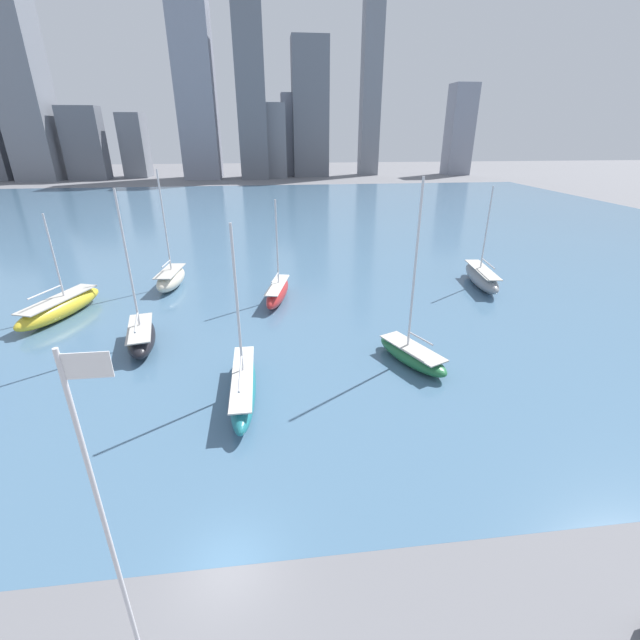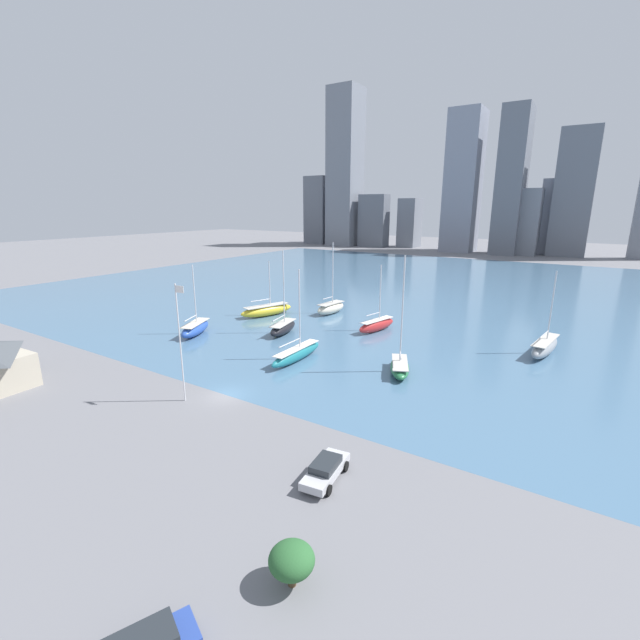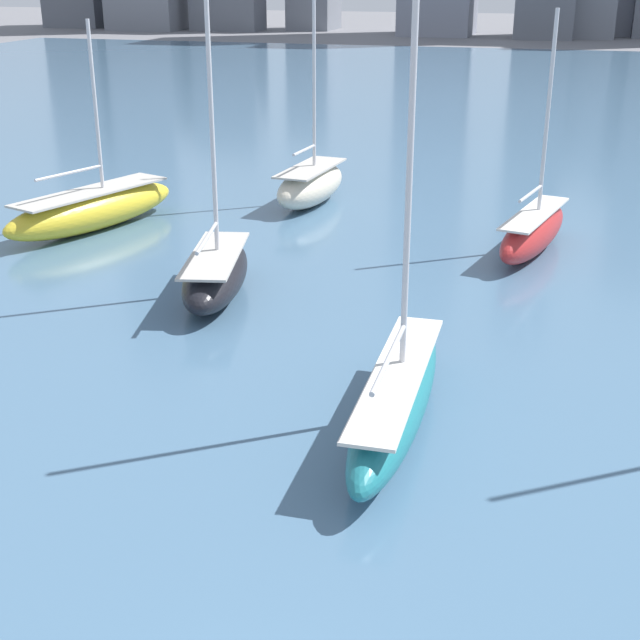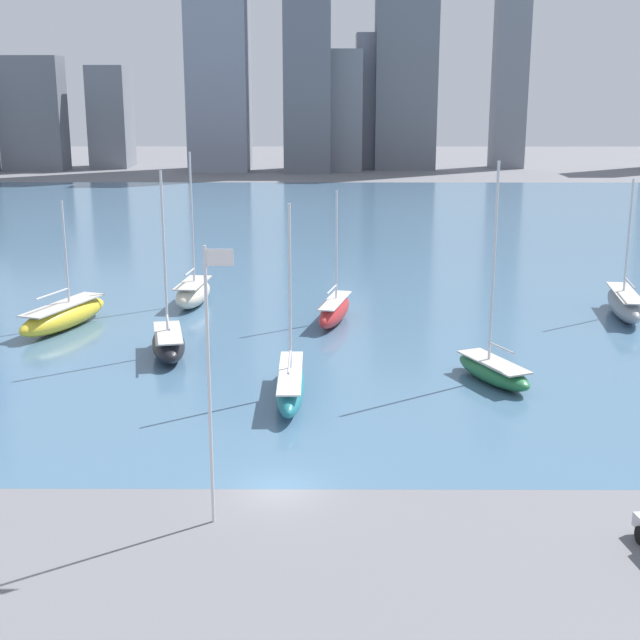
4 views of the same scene
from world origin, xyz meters
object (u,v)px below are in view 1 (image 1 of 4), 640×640
at_px(sailboat_cream, 171,278).
at_px(sailboat_red, 278,292).
at_px(sailboat_black, 141,336).
at_px(sailboat_green, 412,354).
at_px(sailboat_teal, 243,385).
at_px(sailboat_yellow, 60,307).
at_px(sailboat_gray, 481,277).
at_px(flag_pole, 107,524).

bearing_deg(sailboat_cream, sailboat_red, -19.61).
distance_m(sailboat_black, sailboat_green, 22.67).
relative_size(sailboat_teal, sailboat_red, 1.11).
bearing_deg(sailboat_cream, sailboat_green, -36.67).
bearing_deg(sailboat_teal, sailboat_red, 80.29).
bearing_deg(sailboat_red, sailboat_teal, -86.02).
distance_m(sailboat_cream, sailboat_red, 13.66).
xyz_separation_m(sailboat_green, sailboat_yellow, (-31.54, 13.06, 0.19)).
xyz_separation_m(sailboat_gray, sailboat_cream, (-36.39, 3.81, 0.02)).
bearing_deg(flag_pole, sailboat_cream, 99.46).
height_order(sailboat_cream, sailboat_black, sailboat_cream).
bearing_deg(sailboat_teal, flag_pole, -100.34).
xyz_separation_m(flag_pole, sailboat_gray, (29.73, 36.19, -5.55)).
bearing_deg(sailboat_green, sailboat_yellow, 133.46).
xyz_separation_m(sailboat_black, sailboat_red, (11.86, 9.31, 0.04)).
xyz_separation_m(sailboat_cream, sailboat_yellow, (-9.12, -7.73, -0.08)).
bearing_deg(sailboat_green, flag_pole, -153.40).
relative_size(flag_pole, sailboat_yellow, 1.15).
height_order(sailboat_gray, sailboat_cream, sailboat_cream).
xyz_separation_m(sailboat_red, sailboat_green, (10.12, -14.85, -0.19)).
bearing_deg(sailboat_gray, flag_pole, -121.74).
relative_size(flag_pole, sailboat_red, 1.16).
height_order(sailboat_black, sailboat_green, sailboat_green).
distance_m(sailboat_gray, sailboat_red, 24.19).
bearing_deg(sailboat_black, sailboat_cream, 79.82).
bearing_deg(flag_pole, sailboat_gray, 50.60).
relative_size(sailboat_black, sailboat_green, 0.92).
height_order(sailboat_gray, sailboat_black, sailboat_black).
distance_m(sailboat_gray, sailboat_yellow, 45.67).
distance_m(flag_pole, sailboat_black, 26.14).
bearing_deg(sailboat_yellow, sailboat_red, 24.57).
xyz_separation_m(sailboat_black, sailboat_teal, (8.96, -8.76, -0.05)).
distance_m(sailboat_black, sailboat_teal, 12.54).
bearing_deg(sailboat_red, sailboat_green, -42.65).
bearing_deg(sailboat_teal, sailboat_yellow, 138.05).
bearing_deg(sailboat_red, flag_pole, -86.32).
bearing_deg(sailboat_teal, sailboat_green, 13.30).
height_order(sailboat_gray, sailboat_yellow, sailboat_gray).
height_order(sailboat_cream, sailboat_teal, sailboat_cream).
distance_m(flag_pole, sailboat_teal, 17.19).
distance_m(sailboat_cream, sailboat_teal, 25.79).
bearing_deg(sailboat_black, sailboat_teal, -56.19).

